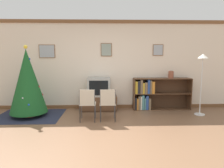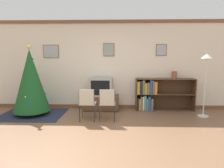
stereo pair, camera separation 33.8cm
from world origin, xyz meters
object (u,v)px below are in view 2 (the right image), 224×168
Objects in this scene: christmas_tree at (31,81)px; folding_chair_left at (87,103)px; tv_console at (101,103)px; vase at (174,75)px; bookshelf at (154,95)px; television at (101,87)px; standing_lamp at (206,69)px; folding_chair_right at (107,103)px.

christmas_tree is 2.32× the size of folding_chair_left.
tv_console is 1.29× the size of folding_chair_left.
christmas_tree is at bearing 162.65° from folding_chair_left.
vase reaches higher than tv_console.
christmas_tree is at bearing -170.11° from bookshelf.
christmas_tree is 2.87× the size of television.
vase is at bearing 0.94° from tv_console.
standing_lamp is (3.07, 0.48, 0.82)m from folding_chair_left.
vase reaches higher than television.
television is 2.20m from vase.
television reaches higher than folding_chair_right.
folding_chair_right is (0.25, -1.04, -0.24)m from television.
bookshelf reaches higher than folding_chair_right.
vase is at bearing -3.40° from bookshelf.
tv_console is at bearing 103.43° from folding_chair_right.
christmas_tree is at bearing 179.63° from standing_lamp.
tv_console is at bearing 76.57° from folding_chair_left.
christmas_tree reaches higher than standing_lamp.
tv_console is 1.10m from folding_chair_left.
bookshelf is at bearing 152.54° from standing_lamp.
folding_chair_right is 3.68× the size of vase.
television reaches higher than tv_console.
folding_chair_right is 1.75m from bookshelf.
christmas_tree is 1.97m from television.
christmas_tree reaches higher than folding_chair_right.
tv_console is 0.61× the size of bookshelf.
folding_chair_right is 0.47× the size of bookshelf.
standing_lamp is (4.70, -0.03, 0.34)m from christmas_tree.
christmas_tree is 1.09× the size of bookshelf.
christmas_tree is 4.71m from standing_lamp.
vase is (2.17, 0.04, 0.85)m from tv_console.
bookshelf reaches higher than tv_console.
folding_chair_right is 2.28m from vase.
television is at bearing 103.46° from folding_chair_right.
television is 2.93m from standing_lamp.
television is at bearing 15.82° from christmas_tree.
tv_console is at bearing 90.00° from television.
folding_chair_left is 1.00× the size of folding_chair_right.
television is 2.97× the size of vase.
folding_chair_left is 2.71m from vase.
christmas_tree is 2.32× the size of folding_chair_right.
christmas_tree reaches higher than vase.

